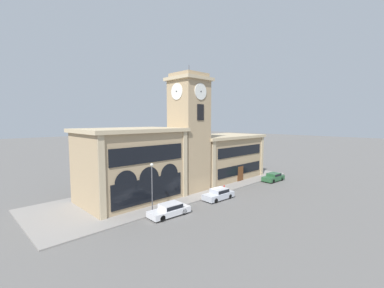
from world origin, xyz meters
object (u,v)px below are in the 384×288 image
Objects in this scene: parked_car_far at (273,177)px; parked_car_near at (170,209)px; parked_car_mid at (219,194)px; fire_hydrant at (224,188)px; street_lamp at (152,180)px.

parked_car_near is at bearing 3.06° from parked_car_far.
parked_car_mid reaches higher than parked_car_far.
fire_hydrant is (-11.28, 1.63, -0.14)m from parked_car_far.
fire_hydrant is (12.30, -0.38, -3.21)m from street_lamp.
parked_car_far is at bearing -176.94° from parked_car_near.
fire_hydrant is (11.44, 1.63, -0.14)m from parked_car_near.
fire_hydrant is at bearing -5.15° from parked_car_far.
parked_car_mid is at bearing -12.40° from street_lamp.
street_lamp reaches higher than parked_car_far.
parked_car_mid is 0.81× the size of street_lamp.
street_lamp is 6.30× the size of fire_hydrant.
street_lamp reaches higher than parked_car_near.
street_lamp is (-0.85, 2.00, 3.06)m from parked_car_near.
parked_car_mid is at bearing -152.89° from fire_hydrant.
parked_car_near is 1.08× the size of parked_car_far.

